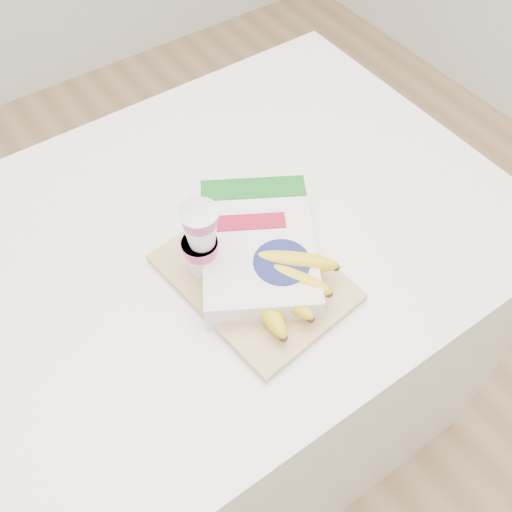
{
  "coord_description": "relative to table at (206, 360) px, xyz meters",
  "views": [
    {
      "loc": [
        -0.28,
        -0.62,
        1.81
      ],
      "look_at": [
        0.07,
        -0.12,
        1.01
      ],
      "focal_mm": 40.0,
      "sensor_mm": 36.0,
      "label": 1
    }
  ],
  "objects": [
    {
      "name": "cutting_board",
      "position": [
        0.06,
        -0.14,
        0.49
      ],
      "size": [
        0.28,
        0.35,
        0.02
      ],
      "primitive_type": "cube",
      "rotation": [
        0.0,
        0.0,
        0.12
      ],
      "color": "tan",
      "rests_on": "table"
    },
    {
      "name": "yogurt_stack",
      "position": [
        -0.01,
        -0.08,
        0.58
      ],
      "size": [
        0.07,
        0.07,
        0.16
      ],
      "color": "white",
      "rests_on": "cutting_board"
    },
    {
      "name": "table",
      "position": [
        0.0,
        0.0,
        0.0
      ],
      "size": [
        1.29,
        0.86,
        0.97
      ],
      "primitive_type": "cube",
      "color": "white",
      "rests_on": "ground"
    },
    {
      "name": "cereal_box",
      "position": [
        0.09,
        -0.1,
        0.51
      ],
      "size": [
        0.32,
        0.35,
        0.07
      ],
      "rotation": [
        0.0,
        0.0,
        -0.53
      ],
      "color": "white",
      "rests_on": "table"
    },
    {
      "name": "bananas",
      "position": [
        0.07,
        -0.18,
        0.53
      ],
      "size": [
        0.19,
        0.2,
        0.07
      ],
      "color": "#382816",
      "rests_on": "cutting_board"
    },
    {
      "name": "room",
      "position": [
        0.0,
        0.0,
        0.87
      ],
      "size": [
        4.0,
        4.0,
        4.0
      ],
      "color": "tan",
      "rests_on": "ground"
    }
  ]
}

